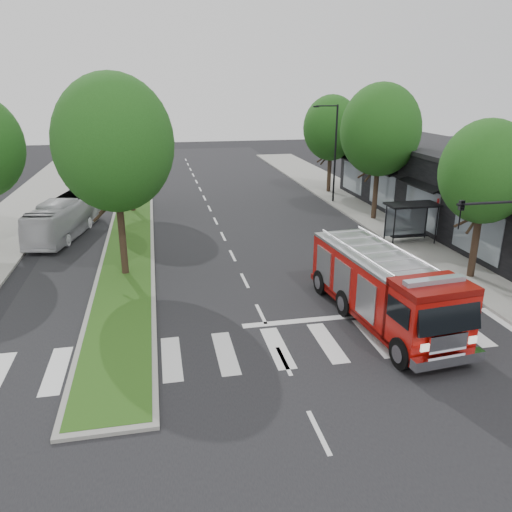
{
  "coord_description": "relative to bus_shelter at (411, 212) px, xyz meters",
  "views": [
    {
      "loc": [
        -4.16,
        -19.35,
        9.52
      ],
      "look_at": [
        0.3,
        2.58,
        1.8
      ],
      "focal_mm": 35.0,
      "sensor_mm": 36.0,
      "label": 1
    }
  ],
  "objects": [
    {
      "name": "tree_right_near",
      "position": [
        0.3,
        -6.15,
        3.47
      ],
      "size": [
        4.4,
        4.4,
        8.05
      ],
      "color": "black",
      "rests_on": "ground"
    },
    {
      "name": "streetlight_right_far",
      "position": [
        -0.85,
        11.85,
        2.44
      ],
      "size": [
        2.11,
        0.2,
        8.0
      ],
      "color": "black",
      "rests_on": "ground"
    },
    {
      "name": "ground",
      "position": [
        -11.2,
        -8.15,
        -2.04
      ],
      "size": [
        140.0,
        140.0,
        0.0
      ],
      "primitive_type": "plane",
      "color": "black",
      "rests_on": "ground"
    },
    {
      "name": "tree_median_near",
      "position": [
        -17.2,
        -2.15,
        4.77
      ],
      "size": [
        5.8,
        5.8,
        10.16
      ],
      "color": "black",
      "rests_on": "ground"
    },
    {
      "name": "bus_shelter",
      "position": [
        0.0,
        0.0,
        0.0
      ],
      "size": [
        3.2,
        1.6,
        2.61
      ],
      "color": "black",
      "rests_on": "ground"
    },
    {
      "name": "storefront_row",
      "position": [
        5.8,
        1.85,
        0.46
      ],
      "size": [
        8.0,
        30.0,
        5.0
      ],
      "primitive_type": "cube",
      "color": "black",
      "rests_on": "ground"
    },
    {
      "name": "tree_right_far",
      "position": [
        0.3,
        15.85,
        3.8
      ],
      "size": [
        5.0,
        5.0,
        8.73
      ],
      "color": "black",
      "rests_on": "ground"
    },
    {
      "name": "fire_engine",
      "position": [
        -6.36,
        -9.79,
        -0.52
      ],
      "size": [
        3.54,
        9.31,
        3.16
      ],
      "rotation": [
        0.0,
        0.0,
        0.09
      ],
      "color": "#670805",
      "rests_on": "ground"
    },
    {
      "name": "median",
      "position": [
        -17.2,
        9.85,
        -1.96
      ],
      "size": [
        3.0,
        50.0,
        0.15
      ],
      "color": "gray",
      "rests_on": "ground"
    },
    {
      "name": "city_bus",
      "position": [
        -21.35,
        6.2,
        -0.79
      ],
      "size": [
        3.91,
        9.18,
        2.49
      ],
      "primitive_type": "imported",
      "rotation": [
        0.0,
        0.0,
        -0.21
      ],
      "color": "silver",
      "rests_on": "ground"
    },
    {
      "name": "tree_median_far",
      "position": [
        -17.2,
        11.85,
        4.45
      ],
      "size": [
        5.6,
        5.6,
        9.72
      ],
      "color": "black",
      "rests_on": "ground"
    },
    {
      "name": "tree_right_mid",
      "position": [
        0.3,
        5.85,
        4.45
      ],
      "size": [
        5.6,
        5.6,
        9.72
      ],
      "color": "black",
      "rests_on": "ground"
    },
    {
      "name": "sidewalk_right",
      "position": [
        1.3,
        1.85,
        -1.96
      ],
      "size": [
        5.0,
        80.0,
        0.15
      ],
      "primitive_type": "cube",
      "color": "gray",
      "rests_on": "ground"
    }
  ]
}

